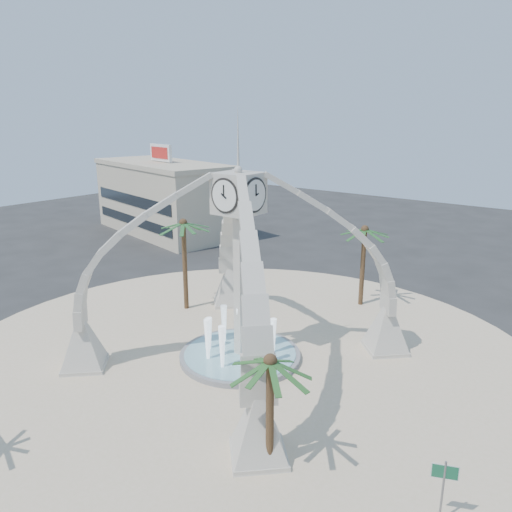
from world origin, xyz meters
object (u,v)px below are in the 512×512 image
Objects in this scene: clock_tower at (239,265)px; palm_west at (183,224)px; palm_north at (365,231)px; street_sign at (444,480)px; palm_east at (270,362)px; fountain at (240,355)px.

clock_tower reaches higher than palm_west.
palm_north is 24.12m from street_sign.
palm_north is (11.02, 9.81, -0.71)m from palm_west.
clock_tower reaches higher than street_sign.
street_sign is (7.17, 1.67, -3.36)m from palm_east.
palm_west reaches higher than palm_east.
palm_east is at bearing -73.82° from palm_north.
street_sign is (13.34, -19.59, -4.46)m from palm_north.
palm_west is (-9.23, 4.04, 0.71)m from clock_tower.
palm_west is at bearing 156.38° from fountain.
fountain is 12.01m from palm_east.
fountain is at bearing 90.00° from clock_tower.
palm_north is (1.79, 13.85, 6.20)m from fountain.
palm_east reaches higher than street_sign.
palm_west is at bearing 146.34° from palm_east.
fountain is 16.27m from street_sign.
palm_east is at bearing -33.66° from palm_west.
palm_north is at bearing 41.68° from palm_west.
clock_tower is 10.93m from palm_east.
clock_tower is 10.10m from palm_west.
palm_east is (7.96, -7.41, 5.11)m from fountain.
clock_tower is 16.78m from street_sign.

